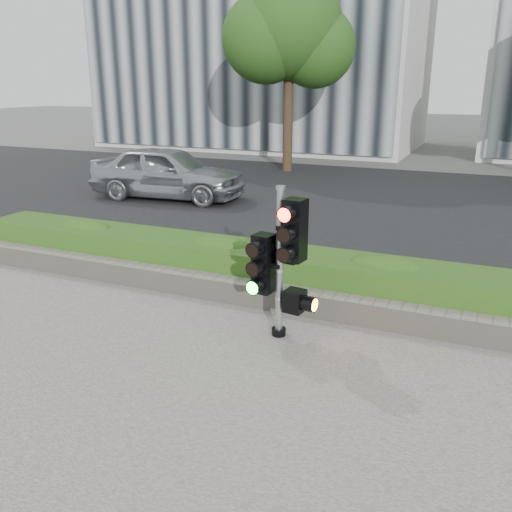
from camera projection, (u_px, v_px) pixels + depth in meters
name	position (u px, v px, depth m)	size (l,w,h in m)	color
ground	(213.00, 367.00, 6.44)	(120.00, 120.00, 0.00)	#51514C
sidewalk	(63.00, 511.00, 4.25)	(16.00, 11.00, 0.03)	#9E9389
road	(381.00, 203.00, 15.16)	(60.00, 13.00, 0.02)	black
curb	(300.00, 279.00, 9.17)	(60.00, 0.25, 0.12)	gray
stone_wall	(273.00, 296.00, 8.03)	(12.00, 0.32, 0.34)	gray
hedge	(288.00, 272.00, 8.55)	(12.00, 1.00, 0.68)	#558C2B
tree_left	(290.00, 30.00, 19.33)	(4.61, 4.03, 7.34)	black
traffic_signal	(283.00, 255.00, 6.87)	(0.71, 0.55, 2.00)	black
car_silver	(168.00, 172.00, 15.55)	(1.79, 4.46, 1.52)	#9E9FA5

